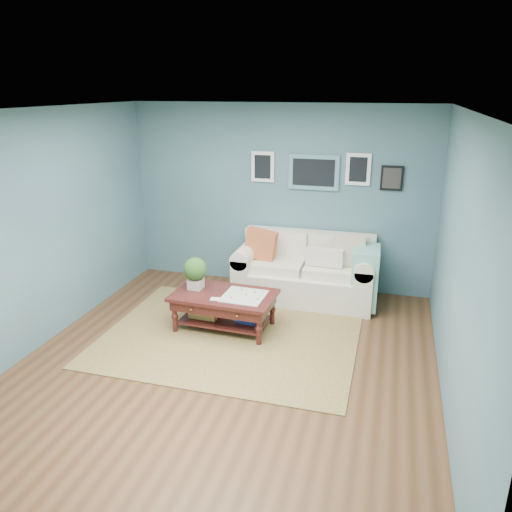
% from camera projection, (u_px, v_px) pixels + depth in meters
% --- Properties ---
extents(room_shell, '(5.00, 5.02, 2.70)m').
position_uv_depth(room_shell, '(227.00, 245.00, 5.14)').
color(room_shell, brown).
rests_on(room_shell, ground).
extents(area_rug, '(3.05, 2.44, 0.01)m').
position_uv_depth(area_rug, '(231.00, 336.00, 6.13)').
color(area_rug, brown).
rests_on(area_rug, ground).
extents(loveseat, '(2.00, 0.91, 1.03)m').
position_uv_depth(loveseat, '(311.00, 271.00, 7.09)').
color(loveseat, beige).
rests_on(loveseat, ground).
extents(coffee_table, '(1.29, 0.78, 0.88)m').
position_uv_depth(coffee_table, '(219.00, 299.00, 6.23)').
color(coffee_table, '#371010').
rests_on(coffee_table, ground).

